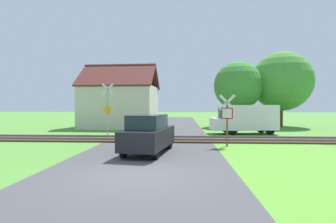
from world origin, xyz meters
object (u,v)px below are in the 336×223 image
Objects in this scene: crossing_sign_far at (108,107)px; parked_car at (149,134)px; tree_far at (282,81)px; mail_truck at (245,118)px; stop_sign_near at (227,116)px; house at (120,105)px; tree_right at (238,86)px.

parked_car is (3.93, -6.88, -1.23)m from crossing_sign_far.
tree_far reaches higher than mail_truck.
stop_sign_near is 0.73× the size of crossing_sign_far.
house is at bearing -172.68° from tree_far.
stop_sign_near is 16.32m from tree_far.
house is at bearing 56.67° from mail_truck.
house is 1.77× the size of parked_car.
house is at bearing -40.57° from stop_sign_near.
stop_sign_near is 0.55× the size of mail_truck.
tree_right is (3.35, 13.43, 2.63)m from stop_sign_near.
mail_truck is (-0.88, -7.03, -3.01)m from tree_right.
house is 14.77m from parked_car.
crossing_sign_far is 0.51× the size of house.
house is at bearing -172.13° from tree_right.
mail_truck is 10.71m from parked_car.
crossing_sign_far is at bearing -81.48° from house.
mail_truck is at bearing -97.91° from stop_sign_near.
stop_sign_near is 14.09m from tree_right.
house reaches higher than parked_car.
house is 0.95× the size of tree_far.
mail_truck reaches higher than parked_car.
stop_sign_near is 9.19m from crossing_sign_far.
house reaches higher than crossing_sign_far.
mail_truck is at bearing 7.00° from crossing_sign_far.
crossing_sign_far reaches higher than parked_car.
parked_car is (-11.91, -16.08, -3.84)m from tree_far.
crossing_sign_far is at bearing -149.86° from tree_far.
house is at bearing 93.89° from crossing_sign_far.
tree_far is at bearing -43.76° from mail_truck.
tree_right reaches higher than parked_car.
stop_sign_near reaches higher than parked_car.
tree_right is at bearing 10.20° from house.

